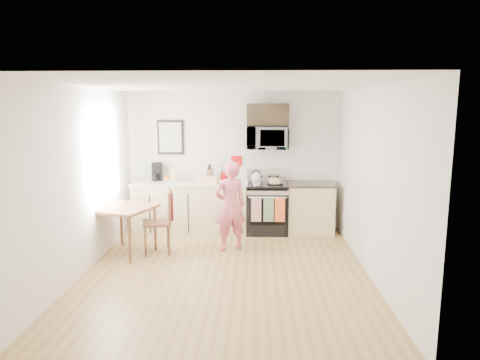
{
  "coord_description": "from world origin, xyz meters",
  "views": [
    {
      "loc": [
        0.41,
        -5.78,
        2.31
      ],
      "look_at": [
        0.16,
        1.0,
        1.15
      ],
      "focal_mm": 32.0,
      "sensor_mm": 36.0,
      "label": 1
    }
  ],
  "objects_px": {
    "range": "(267,209)",
    "microwave": "(267,138)",
    "chair": "(165,212)",
    "dining_table": "(124,212)",
    "person": "(230,206)",
    "cake": "(275,181)"
  },
  "relations": [
    {
      "from": "person",
      "to": "cake",
      "type": "bearing_deg",
      "value": -151.2
    },
    {
      "from": "range",
      "to": "chair",
      "type": "height_order",
      "value": "range"
    },
    {
      "from": "dining_table",
      "to": "chair",
      "type": "relative_size",
      "value": 0.89
    },
    {
      "from": "dining_table",
      "to": "range",
      "type": "bearing_deg",
      "value": 29.35
    },
    {
      "from": "microwave",
      "to": "chair",
      "type": "bearing_deg",
      "value": -142.3
    },
    {
      "from": "range",
      "to": "person",
      "type": "relative_size",
      "value": 0.79
    },
    {
      "from": "chair",
      "to": "microwave",
      "type": "bearing_deg",
      "value": 23.24
    },
    {
      "from": "microwave",
      "to": "dining_table",
      "type": "height_order",
      "value": "microwave"
    },
    {
      "from": "microwave",
      "to": "person",
      "type": "xyz_separation_m",
      "value": [
        -0.62,
        -1.12,
        -1.02
      ]
    },
    {
      "from": "microwave",
      "to": "chair",
      "type": "height_order",
      "value": "microwave"
    },
    {
      "from": "person",
      "to": "dining_table",
      "type": "bearing_deg",
      "value": -14.32
    },
    {
      "from": "microwave",
      "to": "cake",
      "type": "xyz_separation_m",
      "value": [
        0.15,
        -0.13,
        -0.79
      ]
    },
    {
      "from": "dining_table",
      "to": "chair",
      "type": "distance_m",
      "value": 0.64
    },
    {
      "from": "chair",
      "to": "cake",
      "type": "height_order",
      "value": "cake"
    },
    {
      "from": "dining_table",
      "to": "cake",
      "type": "bearing_deg",
      "value": 27.45
    },
    {
      "from": "range",
      "to": "dining_table",
      "type": "relative_size",
      "value": 1.28
    },
    {
      "from": "range",
      "to": "microwave",
      "type": "bearing_deg",
      "value": 90.06
    },
    {
      "from": "range",
      "to": "person",
      "type": "distance_m",
      "value": 1.23
    },
    {
      "from": "microwave",
      "to": "person",
      "type": "distance_m",
      "value": 1.64
    },
    {
      "from": "person",
      "to": "chair",
      "type": "bearing_deg",
      "value": -14.81
    },
    {
      "from": "dining_table",
      "to": "chair",
      "type": "bearing_deg",
      "value": 9.89
    },
    {
      "from": "range",
      "to": "chair",
      "type": "relative_size",
      "value": 1.14
    }
  ]
}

